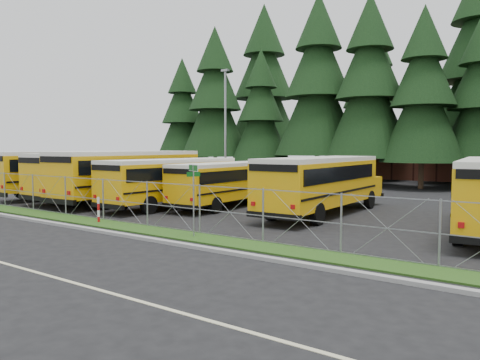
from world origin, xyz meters
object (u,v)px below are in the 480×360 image
bus_0 (80,174)px  bus_3 (176,183)px  bus_1 (109,176)px  light_standard (225,124)px  striped_bollard (99,210)px  bus_6 (324,186)px  street_sign (194,185)px  bus_4 (230,185)px  bus_2 (134,177)px

bus_0 → bus_3: 9.32m
bus_1 → light_standard: (0.34, 12.22, 3.95)m
bus_0 → striped_bollard: bearing=-24.2°
bus_0 → bus_1: bearing=7.6°
light_standard → bus_3: bearing=-64.7°
bus_3 → bus_6: (8.43, 2.10, 0.09)m
bus_3 → street_sign: (7.13, -6.48, 0.64)m
bus_3 → striped_bollard: bearing=-77.3°
bus_4 → bus_6: bearing=0.0°
street_sign → striped_bollard: size_ratio=2.34×
bus_3 → bus_4: bearing=37.4°
bus_1 → striped_bollard: bearing=-41.0°
bus_1 → street_sign: size_ratio=4.21×
bus_0 → bus_2: (5.64, -0.08, 0.02)m
bus_4 → street_sign: 9.56m
bus_6 → striped_bollard: size_ratio=9.41×
bus_4 → bus_0: bearing=-173.7°
bus_4 → bus_1: bearing=-170.8°
bus_2 → striped_bollard: size_ratio=10.24×
bus_1 → bus_2: bus_2 is taller
bus_6 → striped_bollard: 11.15m
bus_2 → light_standard: 13.07m
bus_2 → light_standard: bearing=96.9°
bus_1 → bus_3: size_ratio=1.11×
street_sign → bus_4: bearing=118.5°
bus_2 → striped_bollard: 8.30m
bus_2 → bus_4: 6.50m
bus_4 → light_standard: bearing=126.8°
striped_bollard → bus_2: bearing=127.4°
striped_bollard → light_standard: (-7.17, 18.84, 4.90)m
bus_6 → light_standard: (-14.27, 10.28, 4.02)m
bus_0 → bus_6: (17.74, 1.93, -0.11)m
bus_4 → striped_bollard: 8.47m
bus_1 → light_standard: bearing=88.8°
bus_1 → bus_2: bearing=-1.3°
bus_0 → street_sign: size_ratio=4.31×
bus_4 → street_sign: (4.55, -8.38, 0.74)m
striped_bollard → light_standard: 20.74m
bus_0 → bus_3: bus_0 is taller
bus_2 → light_standard: size_ratio=1.21×
bus_3 → bus_1: bearing=179.5°
bus_0 → bus_4: bus_0 is taller
bus_0 → bus_1: 3.13m
bus_1 → bus_3: bus_1 is taller
bus_2 → bus_3: size_ratio=1.16×
bus_1 → bus_6: bearing=7.9°
bus_4 → striped_bollard: bearing=-100.4°
street_sign → striped_bollard: 5.97m
bus_1 → bus_6: 14.74m
bus_6 → striped_bollard: bus_6 is taller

